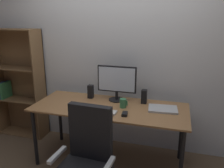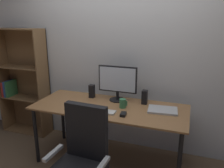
{
  "view_description": "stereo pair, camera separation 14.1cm",
  "coord_description": "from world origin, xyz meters",
  "px_view_note": "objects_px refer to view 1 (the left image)",
  "views": [
    {
      "loc": [
        0.72,
        -2.37,
        1.74
      ],
      "look_at": [
        0.02,
        0.05,
        1.0
      ],
      "focal_mm": 36.49,
      "sensor_mm": 36.0,
      "label": 1
    },
    {
      "loc": [
        0.85,
        -2.33,
        1.74
      ],
      "look_at": [
        0.02,
        0.05,
        1.0
      ],
      "focal_mm": 36.49,
      "sensor_mm": 36.0,
      "label": 2
    }
  ],
  "objects_px": {
    "mouse": "(125,114)",
    "speaker_right": "(144,97)",
    "coffee_mug": "(123,103)",
    "laptop": "(163,109)",
    "monitor": "(117,81)",
    "keyboard": "(104,111)",
    "speaker_left": "(91,92)",
    "office_chair": "(85,168)",
    "bookshelf": "(19,84)",
    "desk": "(110,112)"
  },
  "relations": [
    {
      "from": "mouse",
      "to": "speaker_right",
      "type": "height_order",
      "value": "speaker_right"
    },
    {
      "from": "coffee_mug",
      "to": "laptop",
      "type": "relative_size",
      "value": 0.33
    },
    {
      "from": "monitor",
      "to": "keyboard",
      "type": "xyz_separation_m",
      "value": [
        -0.04,
        -0.41,
        -0.24
      ]
    },
    {
      "from": "speaker_left",
      "to": "monitor",
      "type": "bearing_deg",
      "value": 1.32
    },
    {
      "from": "keyboard",
      "to": "coffee_mug",
      "type": "distance_m",
      "value": 0.26
    },
    {
      "from": "monitor",
      "to": "laptop",
      "type": "bearing_deg",
      "value": -15.0
    },
    {
      "from": "coffee_mug",
      "to": "office_chair",
      "type": "height_order",
      "value": "office_chair"
    },
    {
      "from": "office_chair",
      "to": "bookshelf",
      "type": "height_order",
      "value": "bookshelf"
    },
    {
      "from": "speaker_right",
      "to": "bookshelf",
      "type": "bearing_deg",
      "value": 175.52
    },
    {
      "from": "coffee_mug",
      "to": "speaker_left",
      "type": "distance_m",
      "value": 0.52
    },
    {
      "from": "mouse",
      "to": "laptop",
      "type": "relative_size",
      "value": 0.3
    },
    {
      "from": "speaker_left",
      "to": "speaker_right",
      "type": "relative_size",
      "value": 1.0
    },
    {
      "from": "mouse",
      "to": "speaker_right",
      "type": "xyz_separation_m",
      "value": [
        0.14,
        0.41,
        0.07
      ]
    },
    {
      "from": "speaker_right",
      "to": "coffee_mug",
      "type": "bearing_deg",
      "value": -136.34
    },
    {
      "from": "desk",
      "to": "keyboard",
      "type": "height_order",
      "value": "keyboard"
    },
    {
      "from": "bookshelf",
      "to": "keyboard",
      "type": "bearing_deg",
      "value": -19.82
    },
    {
      "from": "coffee_mug",
      "to": "laptop",
      "type": "xyz_separation_m",
      "value": [
        0.45,
        0.05,
        -0.04
      ]
    },
    {
      "from": "desk",
      "to": "bookshelf",
      "type": "distance_m",
      "value": 1.58
    },
    {
      "from": "mouse",
      "to": "laptop",
      "type": "distance_m",
      "value": 0.46
    },
    {
      "from": "speaker_right",
      "to": "keyboard",
      "type": "bearing_deg",
      "value": -134.06
    },
    {
      "from": "keyboard",
      "to": "office_chair",
      "type": "xyz_separation_m",
      "value": [
        0.03,
        -0.61,
        -0.29
      ]
    },
    {
      "from": "speaker_right",
      "to": "office_chair",
      "type": "xyz_separation_m",
      "value": [
        -0.36,
        -1.01,
        -0.37
      ]
    },
    {
      "from": "desk",
      "to": "mouse",
      "type": "height_order",
      "value": "mouse"
    },
    {
      "from": "keyboard",
      "to": "coffee_mug",
      "type": "bearing_deg",
      "value": 49.52
    },
    {
      "from": "laptop",
      "to": "office_chair",
      "type": "height_order",
      "value": "office_chair"
    },
    {
      "from": "laptop",
      "to": "coffee_mug",
      "type": "bearing_deg",
      "value": -178.49
    },
    {
      "from": "desk",
      "to": "monitor",
      "type": "relative_size",
      "value": 3.71
    },
    {
      "from": "desk",
      "to": "speaker_left",
      "type": "height_order",
      "value": "speaker_left"
    },
    {
      "from": "mouse",
      "to": "speaker_left",
      "type": "height_order",
      "value": "speaker_left"
    },
    {
      "from": "desk",
      "to": "office_chair",
      "type": "xyz_separation_m",
      "value": [
        0.01,
        -0.79,
        -0.21
      ]
    },
    {
      "from": "monitor",
      "to": "laptop",
      "type": "height_order",
      "value": "monitor"
    },
    {
      "from": "coffee_mug",
      "to": "laptop",
      "type": "distance_m",
      "value": 0.45
    },
    {
      "from": "monitor",
      "to": "mouse",
      "type": "relative_size",
      "value": 5.05
    },
    {
      "from": "keyboard",
      "to": "speaker_right",
      "type": "xyz_separation_m",
      "value": [
        0.38,
        0.4,
        0.08
      ]
    },
    {
      "from": "desk",
      "to": "mouse",
      "type": "xyz_separation_m",
      "value": [
        0.23,
        -0.2,
        0.09
      ]
    },
    {
      "from": "desk",
      "to": "speaker_right",
      "type": "bearing_deg",
      "value": 30.36
    },
    {
      "from": "monitor",
      "to": "desk",
      "type": "bearing_deg",
      "value": -96.44
    },
    {
      "from": "desk",
      "to": "office_chair",
      "type": "height_order",
      "value": "office_chair"
    },
    {
      "from": "coffee_mug",
      "to": "office_chair",
      "type": "distance_m",
      "value": 0.88
    },
    {
      "from": "speaker_right",
      "to": "laptop",
      "type": "bearing_deg",
      "value": -32.01
    },
    {
      "from": "keyboard",
      "to": "mouse",
      "type": "xyz_separation_m",
      "value": [
        0.24,
        -0.02,
        0.01
      ]
    },
    {
      "from": "coffee_mug",
      "to": "speaker_right",
      "type": "bearing_deg",
      "value": 43.66
    },
    {
      "from": "office_chair",
      "to": "bookshelf",
      "type": "distance_m",
      "value": 1.96
    },
    {
      "from": "monitor",
      "to": "laptop",
      "type": "xyz_separation_m",
      "value": [
        0.58,
        -0.16,
        -0.24
      ]
    },
    {
      "from": "monitor",
      "to": "bookshelf",
      "type": "height_order",
      "value": "bookshelf"
    },
    {
      "from": "mouse",
      "to": "bookshelf",
      "type": "xyz_separation_m",
      "value": [
        -1.76,
        0.56,
        0.03
      ]
    },
    {
      "from": "desk",
      "to": "speaker_right",
      "type": "height_order",
      "value": "speaker_right"
    },
    {
      "from": "office_chair",
      "to": "bookshelf",
      "type": "relative_size",
      "value": 0.63
    },
    {
      "from": "laptop",
      "to": "office_chair",
      "type": "xyz_separation_m",
      "value": [
        -0.6,
        -0.86,
        -0.29
      ]
    },
    {
      "from": "mouse",
      "to": "coffee_mug",
      "type": "relative_size",
      "value": 0.92
    }
  ]
}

